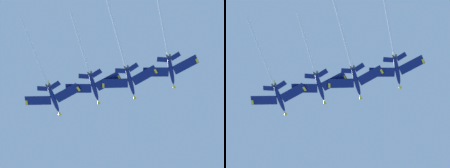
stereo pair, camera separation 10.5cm
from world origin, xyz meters
TOP-DOWN VIEW (x-y plane):
  - jet_far_left at (-16.45, 12.27)m, footprint 19.80×35.94m
  - jet_inner_left at (-2.08, 8.93)m, footprint 19.87×33.73m
  - jet_centre at (10.16, 5.60)m, footprint 19.77×39.61m
  - jet_inner_right at (25.17, 5.11)m, footprint 19.85×39.45m

SIDE VIEW (x-z plane):
  - jet_centre at x=10.16m, z-range 134.42..151.10m
  - jet_far_left at x=-16.45m, z-range 135.01..151.55m
  - jet_inner_left at x=-2.08m, z-range 136.50..151.81m
  - jet_inner_right at x=25.17m, z-range 135.91..153.08m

